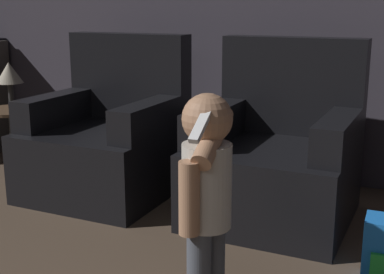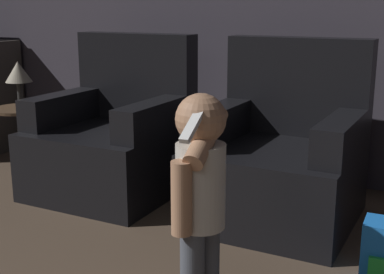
{
  "view_description": "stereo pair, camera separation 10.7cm",
  "coord_description": "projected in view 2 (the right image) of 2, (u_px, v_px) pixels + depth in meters",
  "views": [
    {
      "loc": [
        1.0,
        0.84,
        1.2
      ],
      "look_at": [
        0.04,
        3.19,
        0.58
      ],
      "focal_mm": 50.0,
      "sensor_mm": 36.0,
      "label": 1
    },
    {
      "loc": [
        1.1,
        0.89,
        1.2
      ],
      "look_at": [
        0.04,
        3.19,
        0.58
      ],
      "focal_mm": 50.0,
      "sensor_mm": 36.0,
      "label": 2
    }
  ],
  "objects": [
    {
      "name": "side_table",
      "position": [
        22.0,
        122.0,
        3.73
      ],
      "size": [
        0.4,
        0.4,
        0.51
      ],
      "color": "black",
      "rests_on": "ground_plane"
    },
    {
      "name": "person_toddler",
      "position": [
        200.0,
        186.0,
        2.06
      ],
      "size": [
        0.19,
        0.34,
        0.89
      ],
      "rotation": [
        0.0,
        0.0,
        -1.77
      ],
      "color": "#474C56",
      "rests_on": "ground_plane"
    },
    {
      "name": "armchair_right",
      "position": [
        280.0,
        160.0,
        3.05
      ],
      "size": [
        0.9,
        0.91,
        1.02
      ],
      "rotation": [
        0.0,
        0.0,
        -0.05
      ],
      "color": "black",
      "rests_on": "ground_plane"
    },
    {
      "name": "lamp",
      "position": [
        18.0,
        73.0,
        3.64
      ],
      "size": [
        0.18,
        0.18,
        0.32
      ],
      "color": "#262626",
      "rests_on": "side_table"
    },
    {
      "name": "armchair_left",
      "position": [
        114.0,
        140.0,
        3.51
      ],
      "size": [
        0.9,
        0.9,
        1.02
      ],
      "rotation": [
        0.0,
        0.0,
        -0.04
      ],
      "color": "black",
      "rests_on": "ground_plane"
    }
  ]
}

